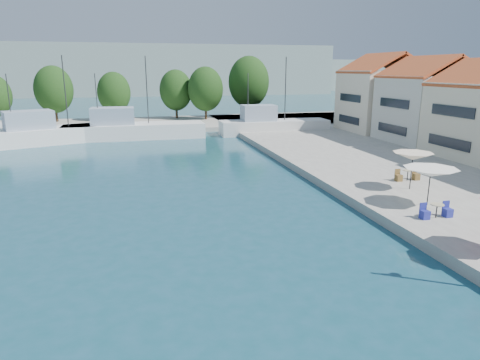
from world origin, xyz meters
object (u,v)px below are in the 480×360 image
object	(u,v)px
trawler_02	(50,134)
umbrella_white	(431,172)
trawler_03	(131,130)
umbrella_cream	(413,156)
trawler_04	(271,126)

from	to	relation	value
trawler_02	umbrella_white	distance (m)	41.27
trawler_02	umbrella_white	xyz separation A→B (m)	(25.62, -32.32, 1.49)
trawler_03	umbrella_white	size ratio (longest dim) A/B	5.50
umbrella_cream	umbrella_white	bearing A→B (deg)	-109.25
umbrella_white	umbrella_cream	xyz separation A→B (m)	(1.14, 3.27, 0.24)
trawler_02	trawler_04	xyz separation A→B (m)	(26.90, 0.67, 0.00)
trawler_04	umbrella_cream	world-z (taller)	trawler_04
trawler_04	umbrella_white	distance (m)	33.05
trawler_03	umbrella_white	xyz separation A→B (m)	(16.56, -33.63, 1.49)
trawler_03	trawler_04	bearing A→B (deg)	-1.98
trawler_02	umbrella_white	world-z (taller)	trawler_02
trawler_04	trawler_03	bearing A→B (deg)	179.48
trawler_03	umbrella_cream	size ratio (longest dim) A/B	6.51
trawler_02	umbrella_cream	size ratio (longest dim) A/B	6.63
trawler_03	umbrella_cream	world-z (taller)	trawler_03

